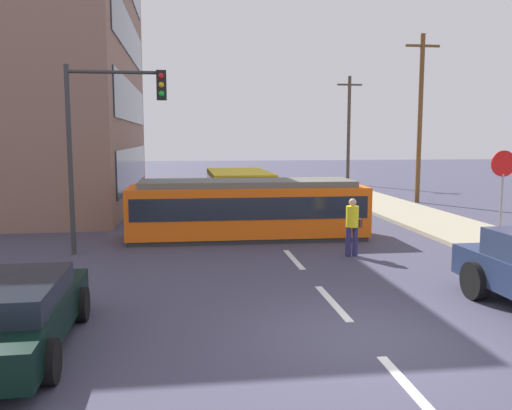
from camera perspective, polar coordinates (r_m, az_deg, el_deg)
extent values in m
plane|color=#3F3D51|center=(19.02, 1.59, -3.10)|extent=(120.00, 120.00, 0.00)
cube|color=silver|center=(7.90, 16.37, -18.55)|extent=(0.16, 2.40, 0.01)
cube|color=silver|center=(11.41, 8.10, -10.18)|extent=(0.16, 2.40, 0.01)
cube|color=silver|center=(15.17, 4.01, -5.75)|extent=(0.16, 2.40, 0.01)
cube|color=silver|center=(24.36, -0.45, -0.82)|extent=(0.16, 2.40, 0.01)
cube|color=silver|center=(30.27, -1.86, 0.75)|extent=(0.16, 2.40, 0.01)
cube|color=#2D3847|center=(28.21, -12.85, 4.01)|extent=(0.06, 14.13, 1.92)
cube|color=#2D3847|center=(28.22, -13.04, 10.51)|extent=(0.06, 14.13, 1.92)
cube|color=#2D3847|center=(28.60, -13.22, 16.92)|extent=(0.06, 14.13, 1.92)
cube|color=#F05B0F|center=(18.22, -0.95, -0.50)|extent=(7.93, 2.59, 1.62)
cube|color=#2D2D2D|center=(18.36, -0.94, -3.24)|extent=(7.77, 2.46, 0.15)
cube|color=#5A5C54|center=(18.12, -0.96, 2.35)|extent=(7.13, 2.21, 0.20)
cube|color=#1E232D|center=(18.19, -0.95, 0.10)|extent=(7.61, 2.63, 0.71)
cube|color=yellow|center=(23.53, -1.82, 1.62)|extent=(2.57, 5.29, 1.63)
cube|color=black|center=(20.96, -1.02, 1.61)|extent=(2.25, 0.15, 0.98)
cube|color=black|center=(23.50, -1.82, 2.33)|extent=(2.60, 4.50, 0.65)
cylinder|color=black|center=(21.95, -1.31, -0.53)|extent=(2.56, 0.93, 0.90)
cylinder|color=black|center=(25.27, -2.24, 0.48)|extent=(2.56, 0.93, 0.90)
cylinder|color=navy|center=(15.69, 9.75, -3.84)|extent=(0.16, 0.16, 0.85)
cylinder|color=navy|center=(15.75, 10.45, -3.81)|extent=(0.16, 0.16, 0.85)
cylinder|color=yellow|center=(15.60, 10.16, -1.21)|extent=(0.36, 0.36, 0.60)
sphere|color=tan|center=(15.55, 10.19, 0.29)|extent=(0.22, 0.22, 0.22)
cube|color=#562A28|center=(15.74, 10.85, -1.88)|extent=(0.16, 0.22, 0.24)
cylinder|color=black|center=(12.33, 22.23, -7.43)|extent=(0.30, 0.81, 0.80)
cube|color=black|center=(9.58, -24.67, -11.00)|extent=(1.84, 4.37, 0.55)
cube|color=black|center=(9.31, -25.08, -8.49)|extent=(1.67, 2.41, 0.40)
cylinder|color=black|center=(10.65, -17.99, -9.97)|extent=(0.23, 0.64, 0.64)
cylinder|color=black|center=(8.24, -21.04, -15.24)|extent=(0.23, 0.64, 0.64)
cylinder|color=gray|center=(17.29, 24.49, -0.63)|extent=(0.07, 0.07, 2.20)
cylinder|color=red|center=(17.17, 24.73, 4.00)|extent=(0.76, 0.04, 0.76)
cylinder|color=#333333|center=(16.33, -19.09, 4.40)|extent=(0.14, 0.14, 5.43)
cylinder|color=#333333|center=(16.21, -14.78, 13.45)|extent=(2.63, 0.10, 0.10)
cube|color=black|center=(16.07, -9.98, 12.38)|extent=(0.28, 0.24, 0.84)
sphere|color=red|center=(15.97, -10.02, 13.32)|extent=(0.16, 0.16, 0.16)
sphere|color=gold|center=(15.94, -10.00, 12.42)|extent=(0.16, 0.16, 0.16)
sphere|color=green|center=(15.92, -9.98, 11.53)|extent=(0.16, 0.16, 0.16)
cylinder|color=brown|center=(29.32, 16.97, 8.65)|extent=(0.24, 0.24, 8.60)
cube|color=brown|center=(29.67, 17.24, 15.81)|extent=(1.80, 0.12, 0.12)
cylinder|color=brown|center=(39.48, 9.78, 7.74)|extent=(0.24, 0.24, 7.70)
cube|color=brown|center=(39.65, 9.88, 12.44)|extent=(1.80, 0.12, 0.12)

